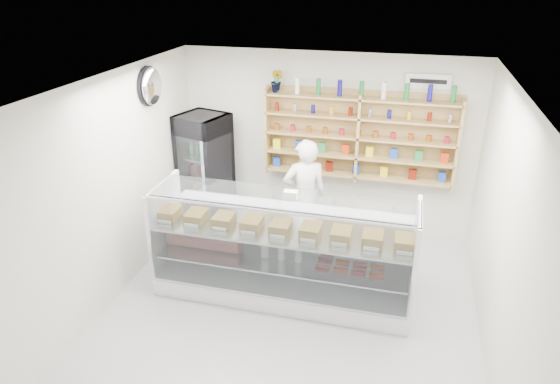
# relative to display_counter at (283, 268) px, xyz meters

# --- Properties ---
(room) EXTENTS (5.00, 5.00, 5.00)m
(room) POSITION_rel_display_counter_xyz_m (0.17, -0.47, 1.02)
(room) COLOR #A4A4A8
(room) RESTS_ON ground
(display_counter) EXTENTS (3.24, 0.97, 1.41)m
(display_counter) POSITION_rel_display_counter_xyz_m (0.00, 0.00, 0.00)
(display_counter) COLOR white
(display_counter) RESTS_ON floor
(shop_worker) EXTENTS (0.74, 0.62, 1.73)m
(shop_worker) POSITION_rel_display_counter_xyz_m (0.02, 1.19, 0.48)
(shop_worker) COLOR white
(shop_worker) RESTS_ON floor
(drinks_cooler) EXTENTS (0.84, 0.83, 1.88)m
(drinks_cooler) POSITION_rel_display_counter_xyz_m (-1.64, 1.48, 0.57)
(drinks_cooler) COLOR black
(drinks_cooler) RESTS_ON floor
(wall_shelving) EXTENTS (2.84, 0.28, 1.33)m
(wall_shelving) POSITION_rel_display_counter_xyz_m (0.67, 1.87, 1.21)
(wall_shelving) COLOR #A38B4D
(wall_shelving) RESTS_ON back_wall
(potted_plant) EXTENTS (0.23, 0.21, 0.34)m
(potted_plant) POSITION_rel_display_counter_xyz_m (-0.58, 1.87, 1.99)
(potted_plant) COLOR #1E6626
(potted_plant) RESTS_ON wall_shelving
(security_mirror) EXTENTS (0.15, 0.50, 0.50)m
(security_mirror) POSITION_rel_display_counter_xyz_m (-2.00, 0.73, 2.07)
(security_mirror) COLOR silver
(security_mirror) RESTS_ON left_wall
(wall_sign) EXTENTS (0.62, 0.03, 0.20)m
(wall_sign) POSITION_rel_display_counter_xyz_m (1.57, 2.00, 2.07)
(wall_sign) COLOR white
(wall_sign) RESTS_ON back_wall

